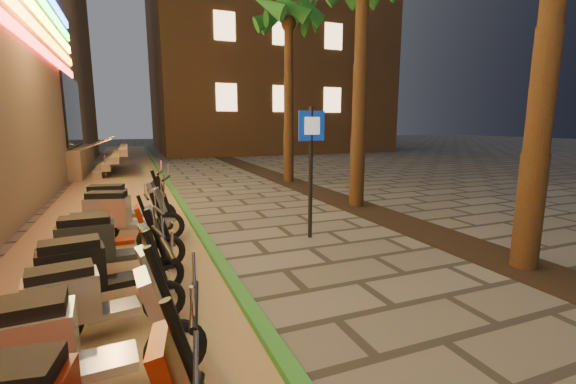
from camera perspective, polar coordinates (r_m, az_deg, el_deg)
name	(u,v)px	position (r m, az deg, el deg)	size (l,w,h in m)	color
parking_strip	(117,203)	(12.24, -23.96, -1.46)	(3.40, 60.00, 0.01)	#8C7251
green_curb	(178,197)	(12.28, -16.05, -0.73)	(0.18, 60.00, 0.10)	#296D2B
planting_strip	(402,223)	(9.33, 16.58, -4.38)	(1.20, 40.00, 0.02)	black
apartment_block	(259,4)	(37.22, -4.28, 26.04)	(18.00, 16.06, 25.00)	brown
palm_d	(289,23)	(15.58, 0.09, 23.73)	(2.97, 3.02, 7.16)	#472D19
pedestrian_sign	(311,154)	(7.57, 3.43, 5.59)	(0.57, 0.12, 2.60)	black
scooter_6	(62,346)	(3.71, -30.43, -19.03)	(1.82, 0.64, 1.28)	black
scooter_7	(90,297)	(4.66, -27.28, -13.63)	(1.60, 0.67, 1.12)	black
scooter_8	(96,268)	(5.37, -26.51, -10.07)	(1.71, 0.70, 1.20)	black
scooter_9	(107,242)	(6.33, -25.19, -6.75)	(1.78, 0.62, 1.26)	black
scooter_10	(105,232)	(7.26, -25.45, -5.39)	(1.50, 0.53, 1.06)	black
scooter_11	(123,213)	(8.12, -23.24, -2.93)	(1.83, 0.91, 1.29)	black
scooter_12	(121,204)	(9.08, -23.48, -1.65)	(1.83, 0.82, 1.28)	black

